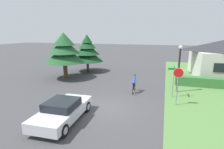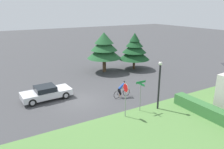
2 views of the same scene
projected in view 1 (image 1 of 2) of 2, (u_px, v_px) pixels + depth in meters
The scene contains 8 objects.
ground_plane at pixel (106, 108), 11.83m from camera, with size 140.00×140.00×0.00m, color #424244.
sedan_left_lane at pixel (63, 111), 9.98m from camera, with size 2.07×4.40×1.26m.
cyclist at pixel (134, 84), 14.81m from camera, with size 0.44×1.80×1.54m.
stop_sign at pixel (178, 79), 11.91m from camera, with size 0.69×0.07×2.66m.
street_lamp at pixel (179, 64), 14.56m from camera, with size 0.31×0.31×4.05m.
street_name_sign at pixel (174, 76), 13.45m from camera, with size 0.90×0.90×2.52m.
conifer_tall_near at pixel (64, 50), 19.01m from camera, with size 4.27×4.27×5.04m.
conifer_tall_far at pixel (87, 51), 22.68m from camera, with size 4.04×4.04×4.82m.
Camera 1 is at (3.65, -10.38, 4.93)m, focal length 28.00 mm.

